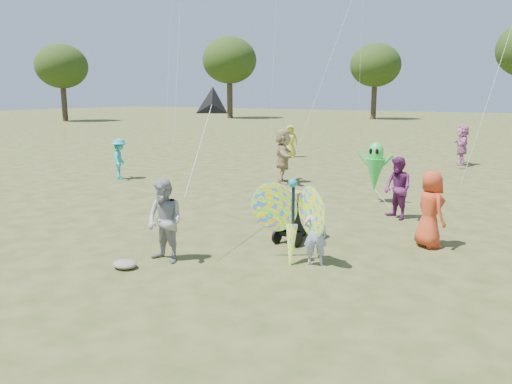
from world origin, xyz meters
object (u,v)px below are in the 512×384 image
at_px(crowd_j, 462,145).
at_px(adult_man, 165,221).
at_px(crowd_i, 120,159).
at_px(jogging_stroller, 296,213).
at_px(butterfly_kite, 292,221).
at_px(crowd_a, 430,209).
at_px(crowd_e, 398,188).
at_px(crowd_d, 283,156).
at_px(crowd_g, 290,141).
at_px(alien_kite, 375,169).
at_px(child_girl, 315,234).

bearing_deg(crowd_j, adult_man, -23.38).
xyz_separation_m(crowd_i, jogging_stroller, (8.99, -3.69, -0.13)).
bearing_deg(jogging_stroller, butterfly_kite, -57.32).
distance_m(crowd_a, crowd_e, 2.31).
relative_size(crowd_d, jogging_stroller, 1.73).
height_order(crowd_a, jogging_stroller, crowd_a).
distance_m(crowd_d, crowd_g, 7.17).
distance_m(crowd_e, crowd_g, 12.37).
distance_m(adult_man, alien_kite, 7.23).
bearing_deg(jogging_stroller, crowd_j, 94.70).
xyz_separation_m(crowd_e, crowd_g, (-7.87, 9.55, 0.00)).
xyz_separation_m(crowd_a, alien_kite, (-2.29, 3.54, 0.18)).
height_order(adult_man, crowd_i, adult_man).
distance_m(crowd_a, alien_kite, 4.22).
xyz_separation_m(child_girl, crowd_j, (0.14, 15.15, 0.29)).
height_order(crowd_g, jogging_stroller, crowd_g).
bearing_deg(crowd_g, alien_kite, -72.35).
distance_m(child_girl, adult_man, 2.78).
bearing_deg(adult_man, crowd_j, 85.62).
bearing_deg(crowd_a, butterfly_kite, 94.60).
relative_size(crowd_e, jogging_stroller, 1.43).
relative_size(crowd_i, alien_kite, 0.85).
relative_size(crowd_a, jogging_stroller, 1.45).
height_order(crowd_d, crowd_j, crowd_d).
relative_size(child_girl, crowd_e, 0.75).
bearing_deg(crowd_a, crowd_g, -6.55).
bearing_deg(crowd_a, crowd_e, -13.38).
relative_size(crowd_e, crowd_i, 1.05).
height_order(crowd_j, alien_kite, crowd_j).
xyz_separation_m(crowd_j, alien_kite, (-0.88, -9.40, 0.09)).
relative_size(child_girl, crowd_i, 0.79).
bearing_deg(child_girl, alien_kite, -108.23).
xyz_separation_m(child_girl, crowd_a, (1.55, 2.21, 0.20)).
relative_size(crowd_g, jogging_stroller, 1.44).
bearing_deg(butterfly_kite, crowd_g, 117.17).
bearing_deg(alien_kite, jogging_stroller, -93.09).
height_order(crowd_a, crowd_j, crowd_j).
xyz_separation_m(child_girl, crowd_g, (-7.52, 13.73, 0.20)).
bearing_deg(adult_man, child_girl, 31.95).
relative_size(crowd_g, butterfly_kite, 0.88).
relative_size(child_girl, adult_man, 0.75).
xyz_separation_m(crowd_a, butterfly_kite, (-1.98, -2.30, 0.01)).
bearing_deg(crowd_j, crowd_d, -44.69).
distance_m(crowd_j, butterfly_kite, 15.25).
distance_m(crowd_a, crowd_d, 7.86).
xyz_separation_m(crowd_d, butterfly_kite, (4.06, -7.33, -0.15)).
xyz_separation_m(child_girl, crowd_e, (0.35, 4.18, 0.19)).
bearing_deg(crowd_i, crowd_d, -103.73).
height_order(child_girl, alien_kite, alien_kite).
height_order(jogging_stroller, alien_kite, alien_kite).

